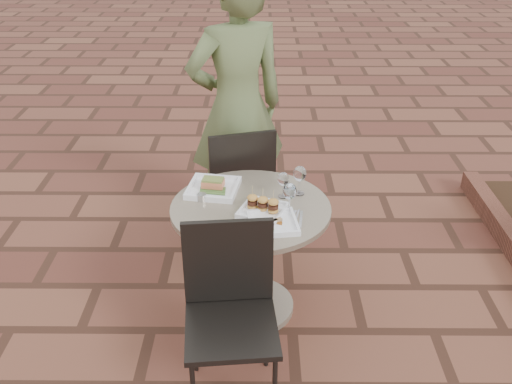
{
  "coord_description": "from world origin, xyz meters",
  "views": [
    {
      "loc": [
        -0.2,
        -2.54,
        2.33
      ],
      "look_at": [
        -0.22,
        0.21,
        0.82
      ],
      "focal_mm": 40.0,
      "sensor_mm": 36.0,
      "label": 1
    }
  ],
  "objects_px": {
    "plate_salmon": "(213,187)",
    "plate_tuna": "(273,223)",
    "chair_far": "(239,180)",
    "cafe_table": "(251,243)",
    "chair_near": "(230,299)",
    "diner": "(237,109)",
    "plate_sliders": "(263,207)"
  },
  "relations": [
    {
      "from": "diner",
      "to": "plate_sliders",
      "type": "height_order",
      "value": "diner"
    },
    {
      "from": "chair_near",
      "to": "diner",
      "type": "distance_m",
      "value": 1.56
    },
    {
      "from": "chair_far",
      "to": "plate_salmon",
      "type": "distance_m",
      "value": 0.54
    },
    {
      "from": "plate_tuna",
      "to": "plate_sliders",
      "type": "bearing_deg",
      "value": 111.64
    },
    {
      "from": "chair_near",
      "to": "plate_tuna",
      "type": "bearing_deg",
      "value": 55.96
    },
    {
      "from": "plate_salmon",
      "to": "plate_sliders",
      "type": "relative_size",
      "value": 1.08
    },
    {
      "from": "diner",
      "to": "chair_far",
      "type": "bearing_deg",
      "value": 70.77
    },
    {
      "from": "cafe_table",
      "to": "plate_salmon",
      "type": "xyz_separation_m",
      "value": [
        -0.22,
        0.18,
        0.27
      ]
    },
    {
      "from": "cafe_table",
      "to": "diner",
      "type": "xyz_separation_m",
      "value": [
        -0.11,
        0.92,
        0.48
      ]
    },
    {
      "from": "cafe_table",
      "to": "diner",
      "type": "bearing_deg",
      "value": 96.57
    },
    {
      "from": "cafe_table",
      "to": "plate_salmon",
      "type": "relative_size",
      "value": 2.75
    },
    {
      "from": "cafe_table",
      "to": "chair_far",
      "type": "distance_m",
      "value": 0.67
    },
    {
      "from": "cafe_table",
      "to": "chair_near",
      "type": "height_order",
      "value": "chair_near"
    },
    {
      "from": "plate_salmon",
      "to": "plate_tuna",
      "type": "distance_m",
      "value": 0.51
    },
    {
      "from": "chair_far",
      "to": "chair_near",
      "type": "height_order",
      "value": "same"
    },
    {
      "from": "plate_salmon",
      "to": "plate_sliders",
      "type": "xyz_separation_m",
      "value": [
        0.29,
        -0.25,
        0.01
      ]
    },
    {
      "from": "chair_near",
      "to": "diner",
      "type": "xyz_separation_m",
      "value": [
        -0.01,
        1.51,
        0.41
      ]
    },
    {
      "from": "chair_far",
      "to": "plate_salmon",
      "type": "height_order",
      "value": "chair_far"
    },
    {
      "from": "chair_far",
      "to": "plate_tuna",
      "type": "relative_size",
      "value": 3.25
    },
    {
      "from": "cafe_table",
      "to": "diner",
      "type": "relative_size",
      "value": 0.47
    },
    {
      "from": "chair_far",
      "to": "chair_near",
      "type": "xyz_separation_m",
      "value": [
        -0.01,
        -1.25,
        0.0
      ]
    },
    {
      "from": "cafe_table",
      "to": "plate_tuna",
      "type": "xyz_separation_m",
      "value": [
        0.12,
        -0.2,
        0.26
      ]
    },
    {
      "from": "cafe_table",
      "to": "chair_far",
      "type": "bearing_deg",
      "value": 97.41
    },
    {
      "from": "plate_salmon",
      "to": "chair_near",
      "type": "bearing_deg",
      "value": -80.37
    },
    {
      "from": "plate_salmon",
      "to": "plate_tuna",
      "type": "relative_size",
      "value": 1.15
    },
    {
      "from": "plate_tuna",
      "to": "diner",
      "type": "bearing_deg",
      "value": 101.37
    },
    {
      "from": "chair_near",
      "to": "chair_far",
      "type": "bearing_deg",
      "value": 84.28
    },
    {
      "from": "chair_near",
      "to": "plate_salmon",
      "type": "xyz_separation_m",
      "value": [
        -0.13,
        0.77,
        0.2
      ]
    },
    {
      "from": "plate_salmon",
      "to": "plate_sliders",
      "type": "bearing_deg",
      "value": -40.52
    },
    {
      "from": "diner",
      "to": "plate_tuna",
      "type": "relative_size",
      "value": 6.74
    },
    {
      "from": "cafe_table",
      "to": "plate_sliders",
      "type": "distance_m",
      "value": 0.3
    },
    {
      "from": "chair_far",
      "to": "diner",
      "type": "height_order",
      "value": "diner"
    }
  ]
}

